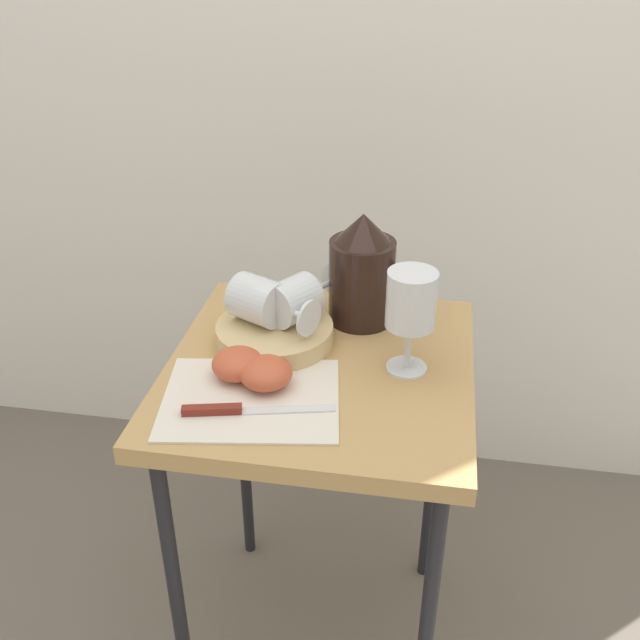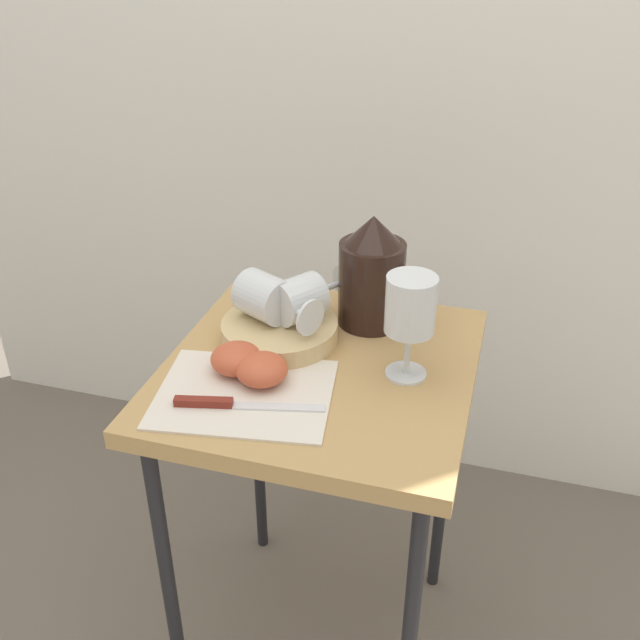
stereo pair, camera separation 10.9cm
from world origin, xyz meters
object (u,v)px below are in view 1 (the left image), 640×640
object	(u,v)px
table	(320,401)
basket_tray	(275,334)
pitcher	(362,278)
wine_glass_tipped_far	(295,299)
wine_glass_tipped_near	(261,301)
apple_half_right	(266,373)
knife	(236,410)
apple_half_left	(238,364)
wine_glass_upright	(411,305)

from	to	relation	value
table	basket_tray	bearing A→B (deg)	149.55
pitcher	wine_glass_tipped_far	xyz separation A→B (m)	(-0.10, -0.08, -0.01)
table	pitcher	bearing A→B (deg)	72.76
wine_glass_tipped_near	wine_glass_tipped_far	distance (m)	0.06
table	apple_half_right	world-z (taller)	apple_half_right
basket_tray	knife	xyz separation A→B (m)	(-0.01, -0.20, -0.01)
table	knife	distance (m)	0.20
table	knife	world-z (taller)	knife
pitcher	wine_glass_tipped_far	size ratio (longest dim) A/B	1.28
wine_glass_tipped_far	apple_half_right	bearing A→B (deg)	-95.54
basket_tray	apple_half_right	xyz separation A→B (m)	(0.02, -0.13, 0.01)
apple_half_left	wine_glass_tipped_near	bearing A→B (deg)	85.34
wine_glass_upright	apple_half_right	xyz separation A→B (m)	(-0.20, -0.08, -0.09)
wine_glass_upright	apple_half_left	distance (m)	0.28
basket_tray	wine_glass_tipped_far	world-z (taller)	wine_glass_tipped_far
pitcher	apple_half_right	xyz separation A→B (m)	(-0.12, -0.23, -0.05)
wine_glass_tipped_near	table	bearing A→B (deg)	-27.68
apple_half_left	knife	world-z (taller)	apple_half_left
basket_tray	knife	bearing A→B (deg)	-93.46
pitcher	knife	bearing A→B (deg)	-115.38
table	basket_tray	xyz separation A→B (m)	(-0.08, 0.05, 0.09)
wine_glass_upright	apple_half_left	size ratio (longest dim) A/B	2.11
table	pitcher	world-z (taller)	pitcher
pitcher	apple_half_right	distance (m)	0.26
pitcher	apple_half_left	distance (m)	0.27
apple_half_left	apple_half_right	distance (m)	0.05
wine_glass_upright	wine_glass_tipped_far	world-z (taller)	wine_glass_upright
basket_tray	knife	distance (m)	0.20
wine_glass_upright	apple_half_right	bearing A→B (deg)	-157.56
wine_glass_tipped_far	pitcher	bearing A→B (deg)	38.11
basket_tray	knife	size ratio (longest dim) A/B	0.89
knife	apple_half_left	bearing A→B (deg)	102.85
wine_glass_upright	apple_half_left	bearing A→B (deg)	-165.04
wine_glass_tipped_near	knife	bearing A→B (deg)	-86.92
apple_half_left	knife	distance (m)	0.09
wine_glass_upright	basket_tray	bearing A→B (deg)	169.31
table	wine_glass_upright	world-z (taller)	wine_glass_upright
knife	table	bearing A→B (deg)	57.29
apple_half_left	knife	bearing A→B (deg)	-77.15
table	apple_half_right	distance (m)	0.14
wine_glass_upright	wine_glass_tipped_near	world-z (taller)	wine_glass_upright
wine_glass_tipped_near	apple_half_right	xyz separation A→B (m)	(0.04, -0.13, -0.05)
basket_tray	wine_glass_tipped_near	bearing A→B (deg)	163.59
wine_glass_upright	apple_half_left	world-z (taller)	wine_glass_upright
apple_half_left	knife	size ratio (longest dim) A/B	0.37
pitcher	wine_glass_tipped_near	world-z (taller)	pitcher
basket_tray	wine_glass_upright	distance (m)	0.24
pitcher	wine_glass_tipped_far	distance (m)	0.13
apple_half_right	table	bearing A→B (deg)	48.08
wine_glass_tipped_far	apple_half_left	bearing A→B (deg)	-115.16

